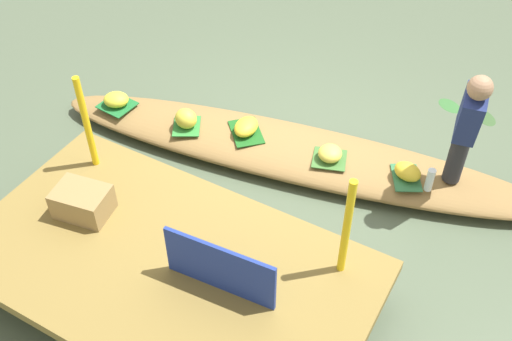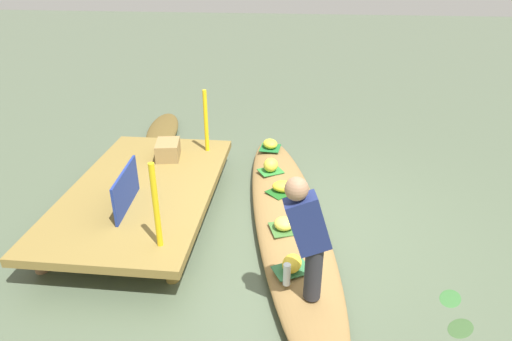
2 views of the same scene
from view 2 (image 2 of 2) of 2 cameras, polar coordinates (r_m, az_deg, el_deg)
name	(u,v)px [view 2 (image 2 of 2)]	position (r m, az deg, el deg)	size (l,w,h in m)	color
canal_water	(288,226)	(5.62, 4.14, -7.14)	(40.00, 40.00, 0.00)	#4F5D46
dock_platform	(143,190)	(5.91, -14.25, -2.45)	(3.20, 1.80, 0.38)	olive
vendor_boat	(289,219)	(5.56, 4.18, -6.14)	(5.00, 0.84, 0.23)	olive
moored_boat	(163,130)	(8.46, -11.84, 5.03)	(1.83, 0.54, 0.17)	brown
leaf_mat_0	(292,270)	(4.57, 4.58, -12.52)	(0.36, 0.24, 0.01)	#306E42
banana_bunch_0	(292,263)	(4.53, 4.62, -11.76)	(0.26, 0.19, 0.15)	yellow
leaf_mat_1	(271,171)	(6.42, 1.88, -0.07)	(0.32, 0.27, 0.01)	#2F8034
banana_bunch_1	(271,165)	(6.37, 1.89, 0.71)	(0.23, 0.20, 0.20)	yellow
leaf_mat_2	(270,148)	(7.17, 1.82, 2.92)	(0.31, 0.34, 0.01)	#1D692F
banana_bunch_2	(270,144)	(7.14, 1.83, 3.44)	(0.22, 0.26, 0.14)	yellow
leaf_mat_3	(284,191)	(5.91, 3.54, -2.62)	(0.42, 0.28, 0.01)	#1C5C1E
banana_bunch_3	(284,186)	(5.87, 3.56, -2.03)	(0.30, 0.22, 0.14)	yellow
leaf_mat_4	(284,229)	(5.15, 3.58, -7.42)	(0.31, 0.30, 0.01)	#3E6E30
banana_bunch_4	(284,223)	(5.11, 3.61, -6.78)	(0.22, 0.23, 0.14)	#ECD54D
vendor_person	(308,233)	(3.86, 6.62, -7.99)	(0.25, 0.45, 1.24)	#28282D
water_bottle	(287,274)	(4.34, 3.96, -13.12)	(0.07, 0.07, 0.23)	silver
market_banner	(126,189)	(5.37, -16.30, -2.31)	(0.88, 0.03, 0.46)	navy
railing_post_west	(156,206)	(4.49, -12.68, -4.44)	(0.06, 0.06, 0.93)	yellow
railing_post_east	(206,121)	(6.58, -6.42, 6.30)	(0.06, 0.06, 0.93)	yellow
produce_crate	(168,150)	(6.55, -11.19, 2.61)	(0.44, 0.32, 0.25)	olive
drifting_plant_0	(461,328)	(4.71, 24.70, -17.83)	(0.30, 0.19, 0.01)	#34542A
drifting_plant_1	(450,298)	(4.99, 23.60, -14.73)	(0.29, 0.20, 0.01)	#346831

